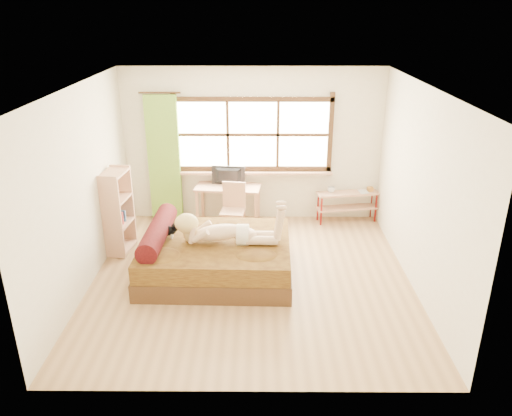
{
  "coord_description": "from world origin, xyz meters",
  "views": [
    {
      "loc": [
        0.11,
        -6.23,
        3.65
      ],
      "look_at": [
        0.07,
        0.2,
        1.01
      ],
      "focal_mm": 35.0,
      "sensor_mm": 36.0,
      "label": 1
    }
  ],
  "objects_px": {
    "chair": "(233,206)",
    "pipe_shelf": "(348,200)",
    "desk": "(228,191)",
    "woman": "(226,222)",
    "kitten": "(166,229)",
    "bookshelf": "(118,211)",
    "bed": "(213,256)"
  },
  "relations": [
    {
      "from": "chair",
      "to": "bookshelf",
      "type": "xyz_separation_m",
      "value": [
        -1.76,
        -0.7,
        0.19
      ]
    },
    {
      "from": "bed",
      "to": "bookshelf",
      "type": "relative_size",
      "value": 1.63
    },
    {
      "from": "woman",
      "to": "bookshelf",
      "type": "xyz_separation_m",
      "value": [
        -1.73,
        0.78,
        -0.17
      ]
    },
    {
      "from": "desk",
      "to": "bookshelf",
      "type": "height_order",
      "value": "bookshelf"
    },
    {
      "from": "bookshelf",
      "to": "bed",
      "type": "bearing_deg",
      "value": -19.4
    },
    {
      "from": "pipe_shelf",
      "to": "kitten",
      "type": "bearing_deg",
      "value": -157.38
    },
    {
      "from": "kitten",
      "to": "desk",
      "type": "relative_size",
      "value": 0.27
    },
    {
      "from": "desk",
      "to": "chair",
      "type": "height_order",
      "value": "chair"
    },
    {
      "from": "bed",
      "to": "woman",
      "type": "bearing_deg",
      "value": -12.78
    },
    {
      "from": "bed",
      "to": "woman",
      "type": "distance_m",
      "value": 0.6
    },
    {
      "from": "woman",
      "to": "desk",
      "type": "height_order",
      "value": "woman"
    },
    {
      "from": "bed",
      "to": "woman",
      "type": "xyz_separation_m",
      "value": [
        0.2,
        -0.05,
        0.56
      ]
    },
    {
      "from": "bed",
      "to": "woman",
      "type": "height_order",
      "value": "woman"
    },
    {
      "from": "woman",
      "to": "pipe_shelf",
      "type": "distance_m",
      "value": 2.88
    },
    {
      "from": "desk",
      "to": "pipe_shelf",
      "type": "bearing_deg",
      "value": 9.78
    },
    {
      "from": "kitten",
      "to": "chair",
      "type": "distance_m",
      "value": 1.61
    },
    {
      "from": "bed",
      "to": "kitten",
      "type": "distance_m",
      "value": 0.77
    },
    {
      "from": "pipe_shelf",
      "to": "bookshelf",
      "type": "relative_size",
      "value": 0.85
    },
    {
      "from": "kitten",
      "to": "chair",
      "type": "relative_size",
      "value": 0.36
    },
    {
      "from": "pipe_shelf",
      "to": "bed",
      "type": "bearing_deg",
      "value": -148.89
    },
    {
      "from": "desk",
      "to": "bookshelf",
      "type": "relative_size",
      "value": 0.88
    },
    {
      "from": "chair",
      "to": "kitten",
      "type": "bearing_deg",
      "value": -117.45
    },
    {
      "from": "chair",
      "to": "bookshelf",
      "type": "distance_m",
      "value": 1.9
    },
    {
      "from": "kitten",
      "to": "woman",
      "type": "bearing_deg",
      "value": -8.35
    },
    {
      "from": "pipe_shelf",
      "to": "bookshelf",
      "type": "bearing_deg",
      "value": -171.81
    },
    {
      "from": "desk",
      "to": "woman",
      "type": "bearing_deg",
      "value": -80.93
    },
    {
      "from": "pipe_shelf",
      "to": "bookshelf",
      "type": "height_order",
      "value": "bookshelf"
    },
    {
      "from": "chair",
      "to": "pipe_shelf",
      "type": "distance_m",
      "value": 2.08
    },
    {
      "from": "bed",
      "to": "chair",
      "type": "height_order",
      "value": "chair"
    },
    {
      "from": "woman",
      "to": "bookshelf",
      "type": "relative_size",
      "value": 1.12
    },
    {
      "from": "bed",
      "to": "desk",
      "type": "xyz_separation_m",
      "value": [
        0.12,
        1.8,
        0.32
      ]
    },
    {
      "from": "chair",
      "to": "pipe_shelf",
      "type": "bearing_deg",
      "value": 20.18
    }
  ]
}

